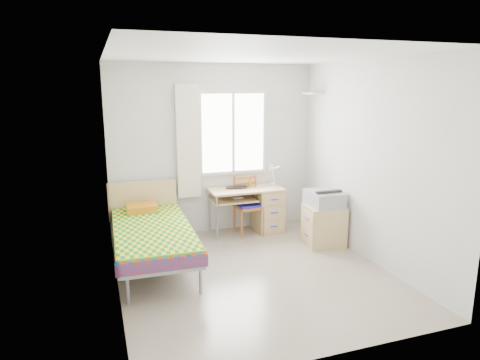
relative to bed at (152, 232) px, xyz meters
name	(u,v)px	position (x,y,z in m)	size (l,w,h in m)	color
floor	(254,274)	(1.13, -0.72, -0.44)	(3.50, 3.50, 0.00)	#BCAD93
ceiling	(255,55)	(1.13, -0.72, 2.16)	(3.50, 3.50, 0.00)	white
wall_back	(214,150)	(1.13, 1.03, 0.86)	(3.20, 3.20, 0.00)	silver
wall_left	(112,180)	(-0.47, -0.72, 0.86)	(3.50, 3.50, 0.00)	silver
wall_right	(371,163)	(2.73, -0.72, 0.86)	(3.50, 3.50, 0.00)	silver
window	(233,133)	(1.43, 1.00, 1.11)	(1.10, 0.04, 1.30)	white
curtain	(188,142)	(0.71, 0.96, 1.01)	(0.35, 0.05, 1.70)	white
floating_shelf	(313,93)	(2.62, 0.68, 1.71)	(0.20, 0.32, 0.03)	white
bed	(152,232)	(0.00, 0.00, 0.00)	(1.02, 2.10, 0.90)	gray
desk	(264,207)	(1.85, 0.74, -0.05)	(1.14, 0.53, 0.71)	#DBB573
chair	(248,201)	(1.58, 0.72, 0.08)	(0.43, 0.43, 0.91)	#99541D
cabinet	(324,225)	(2.44, -0.12, -0.15)	(0.59, 0.53, 0.58)	tan
printer	(324,198)	(2.45, -0.08, 0.25)	(0.45, 0.52, 0.22)	#A3A6AB
laptop	(237,188)	(1.42, 0.76, 0.29)	(0.34, 0.22, 0.03)	black
pen_cup	(250,183)	(1.67, 0.88, 0.32)	(0.08, 0.08, 0.10)	orange
task_lamp	(273,172)	(1.99, 0.71, 0.51)	(0.22, 0.31, 0.38)	white
book	(231,197)	(1.32, 0.76, 0.15)	(0.17, 0.23, 0.02)	gray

